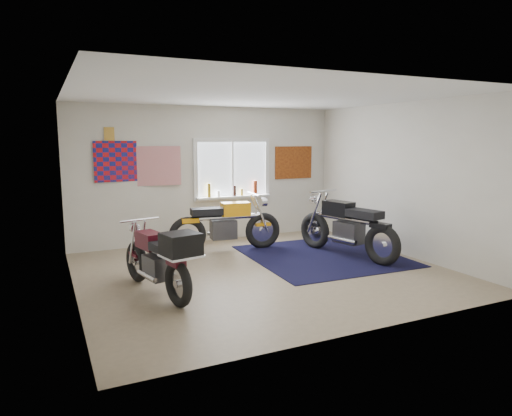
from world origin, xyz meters
name	(u,v)px	position (x,y,z in m)	size (l,w,h in m)	color
ground	(263,271)	(0.00, 0.00, 0.00)	(5.50, 5.50, 0.00)	#9E896B
room_shell	(264,167)	(0.00, 0.00, 1.64)	(5.50, 5.50, 5.50)	white
navy_rug	(323,256)	(1.38, 0.40, 0.01)	(2.50, 2.60, 0.01)	black
window_assembly	(232,173)	(0.50, 2.47, 1.37)	(1.66, 0.17, 1.26)	white
oil_bottles	(237,190)	(0.57, 2.40, 1.03)	(1.10, 0.09, 0.30)	olive
flag_display	(109,134)	(-1.90, 2.48, 2.15)	(1.60, 0.10, 1.17)	red
triumph_poster	(293,163)	(1.95, 2.48, 1.55)	(0.90, 0.03, 0.70)	#A54C14
yellow_triumph	(226,226)	(-0.04, 1.50, 0.47)	(2.12, 0.64, 1.07)	black
black_chrome_bike	(347,229)	(1.75, 0.23, 0.50)	(0.79, 2.19, 1.14)	black
maroon_tourer	(160,259)	(-1.72, -0.43, 0.50)	(0.78, 1.88, 0.96)	black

